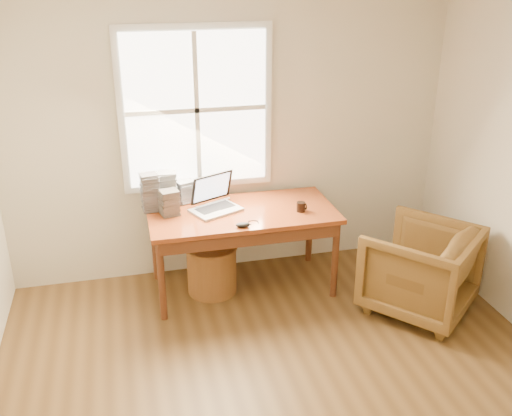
{
  "coord_description": "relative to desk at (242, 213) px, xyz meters",
  "views": [
    {
      "loc": [
        -0.95,
        -2.57,
        2.69
      ],
      "look_at": [
        0.09,
        1.65,
        0.83
      ],
      "focal_mm": 40.0,
      "sensor_mm": 36.0,
      "label": 1
    }
  ],
  "objects": [
    {
      "name": "desk",
      "position": [
        0.0,
        0.0,
        0.0
      ],
      "size": [
        1.6,
        0.8,
        0.04
      ],
      "primitive_type": "cube",
      "color": "brown",
      "rests_on": "room_shell"
    },
    {
      "name": "coffee_mug",
      "position": [
        0.48,
        -0.13,
        0.06
      ],
      "size": [
        0.1,
        0.1,
        0.08
      ],
      "primitive_type": "cylinder",
      "rotation": [
        0.0,
        0.0,
        -0.39
      ],
      "color": "black",
      "rests_on": "desk"
    },
    {
      "name": "cd_stack_c",
      "position": [
        -0.75,
        0.19,
        0.18
      ],
      "size": [
        0.16,
        0.14,
        0.33
      ],
      "primitive_type": "cube",
      "rotation": [
        0.0,
        0.0,
        0.1
      ],
      "color": "gray",
      "rests_on": "desk"
    },
    {
      "name": "room_shell",
      "position": [
        -0.02,
        -1.64,
        0.59
      ],
      "size": [
        4.04,
        4.54,
        2.64
      ],
      "color": "brown",
      "rests_on": "ground"
    },
    {
      "name": "armchair",
      "position": [
        1.35,
        -0.69,
        -0.36
      ],
      "size": [
        1.14,
        1.14,
        0.75
      ],
      "primitive_type": "imported",
      "rotation": [
        0.0,
        0.0,
        3.85
      ],
      "color": "brown",
      "rests_on": "room_shell"
    },
    {
      "name": "cd_stack_a",
      "position": [
        -0.6,
        0.27,
        0.18
      ],
      "size": [
        0.17,
        0.15,
        0.31
      ],
      "primitive_type": "cube",
      "rotation": [
        0.0,
        0.0,
        -0.07
      ],
      "color": "#ACB2B7",
      "rests_on": "desk"
    },
    {
      "name": "laptop",
      "position": [
        -0.22,
        0.04,
        0.17
      ],
      "size": [
        0.55,
        0.56,
        0.31
      ],
      "primitive_type": null,
      "rotation": [
        0.0,
        0.0,
        0.43
      ],
      "color": "#B2B6BA",
      "rests_on": "desk"
    },
    {
      "name": "wicker_stool",
      "position": [
        -0.28,
        0.0,
        -0.51
      ],
      "size": [
        0.56,
        0.56,
        0.43
      ],
      "primitive_type": "cylinder",
      "rotation": [
        0.0,
        0.0,
        -0.37
      ],
      "color": "brown",
      "rests_on": "room_shell"
    },
    {
      "name": "cd_stack_d",
      "position": [
        -0.44,
        0.32,
        0.12
      ],
      "size": [
        0.2,
        0.19,
        0.2
      ],
      "primitive_type": "cube",
      "rotation": [
        0.0,
        0.0,
        0.38
      ],
      "color": "silver",
      "rests_on": "desk"
    },
    {
      "name": "mouse",
      "position": [
        -0.07,
        -0.33,
        0.04
      ],
      "size": [
        0.12,
        0.08,
        0.04
      ],
      "primitive_type": "ellipsoid",
      "rotation": [
        0.0,
        0.0,
        -0.15
      ],
      "color": "black",
      "rests_on": "desk"
    },
    {
      "name": "cd_stack_b",
      "position": [
        -0.61,
        0.06,
        0.13
      ],
      "size": [
        0.17,
        0.16,
        0.22
      ],
      "primitive_type": "cube",
      "rotation": [
        0.0,
        0.0,
        0.27
      ],
      "color": "#25252A",
      "rests_on": "desk"
    }
  ]
}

